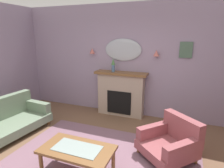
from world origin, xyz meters
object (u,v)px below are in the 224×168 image
Objects in this scene: wall_sconce_left at (92,51)px; floral_couch at (4,121)px; armchair_near_fireplace at (171,141)px; mantel_vase_right at (113,65)px; framed_picture at (186,50)px; wall_mirror at (123,50)px; wall_sconce_right at (156,53)px; coffee_table at (77,151)px; fireplace at (121,94)px.

floral_couch is (-1.10, -2.00, -1.34)m from wall_sconce_left.
floral_couch is 3.39m from armchair_near_fireplace.
framed_picture reaches higher than mantel_vase_right.
wall_sconce_right is at bearing -3.37° from wall_mirror.
floral_couch is (-3.45, -2.06, -1.43)m from framed_picture.
framed_picture is at bearing 86.61° from armchair_near_fireplace.
wall_mirror is 2.67× the size of framed_picture.
wall_sconce_left is 2.95m from coffee_table.
framed_picture reaches higher than armchair_near_fireplace.
mantel_vase_right reaches higher than armchair_near_fireplace.
floral_couch is at bearing -132.81° from mantel_vase_right.
framed_picture reaches higher than wall_sconce_left.
mantel_vase_right is at bearing -171.94° from fireplace.
mantel_vase_right is at bearing 97.62° from coffee_table.
wall_mirror is 0.85m from wall_sconce_right.
armchair_near_fireplace is at bearing -41.09° from mantel_vase_right.
wall_sconce_right is 3.69m from floral_couch.
fireplace reaches higher than floral_couch.
wall_mirror is 6.86× the size of wall_sconce_right.
wall_mirror is 0.54× the size of floral_couch.
framed_picture reaches higher than wall_sconce_right.
wall_mirror is at bearing 131.84° from armchair_near_fireplace.
framed_picture is at bearing 5.27° from wall_sconce_right.
framed_picture reaches higher than fireplace.
fireplace is 2.02m from armchair_near_fireplace.
armchair_near_fireplace is at bearing -69.91° from wall_sconce_right.
mantel_vase_right is at bearing 138.91° from armchair_near_fireplace.
wall_mirror is at bearing 92.62° from coffee_table.
framed_picture is 0.20× the size of floral_couch.
mantel_vase_right is 2.77m from floral_couch.
wall_mirror reaches higher than mantel_vase_right.
fireplace is 1.38m from wall_sconce_right.
wall_sconce_left reaches higher than coffee_table.
floral_couch is (-1.75, -1.88, -1.03)m from mantel_vase_right.
mantel_vase_right is 2.44× the size of wall_sconce_left.
wall_mirror reaches higher than wall_sconce_right.
wall_sconce_left is at bearing 180.00° from wall_sconce_right.
wall_sconce_left is (-0.65, 0.12, 0.31)m from mantel_vase_right.
armchair_near_fireplace is at bearing 36.53° from coffee_table.
wall_mirror is at bearing 3.37° from wall_sconce_left.
mantel_vase_right is 1.10m from wall_sconce_right.
wall_mirror reaches higher than wall_sconce_left.
mantel_vase_right is 2.44× the size of wall_sconce_right.
wall_sconce_right is 2.88m from coffee_table.
wall_mirror is at bearing -179.62° from framed_picture.
wall_mirror reaches higher than floral_couch.
wall_mirror reaches higher than armchair_near_fireplace.
fireplace is at bearing 8.06° from mantel_vase_right.
mantel_vase_right is 0.73m from wall_sconce_left.
floral_couch reaches higher than coffee_table.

